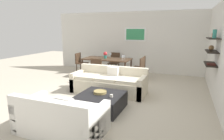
# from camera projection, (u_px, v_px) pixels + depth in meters

# --- Properties ---
(ground_plane) EXTENTS (18.00, 18.00, 0.00)m
(ground_plane) POSITION_uv_depth(u_px,v_px,m) (103.00, 95.00, 5.73)
(ground_plane) COLOR #BCB29E
(back_wall_unit) EXTENTS (8.40, 0.09, 2.70)m
(back_wall_unit) POSITION_uv_depth(u_px,v_px,m) (141.00, 42.00, 8.55)
(back_wall_unit) COLOR silver
(back_wall_unit) RESTS_ON ground
(right_wall_shelf_unit) EXTENTS (0.34, 8.20, 2.70)m
(right_wall_shelf_unit) POSITION_uv_depth(u_px,v_px,m) (220.00, 53.00, 4.92)
(right_wall_shelf_unit) COLOR silver
(right_wall_shelf_unit) RESTS_ON ground
(sofa_beige) EXTENTS (2.27, 0.90, 0.78)m
(sofa_beige) POSITION_uv_depth(u_px,v_px,m) (109.00, 83.00, 5.96)
(sofa_beige) COLOR beige
(sofa_beige) RESTS_ON ground
(loveseat_white) EXTENTS (1.66, 0.90, 0.78)m
(loveseat_white) POSITION_uv_depth(u_px,v_px,m) (61.00, 118.00, 3.62)
(loveseat_white) COLOR white
(loveseat_white) RESTS_ON ground
(coffee_table) EXTENTS (1.06, 1.05, 0.38)m
(coffee_table) POSITION_uv_depth(u_px,v_px,m) (101.00, 102.00, 4.72)
(coffee_table) COLOR black
(coffee_table) RESTS_ON ground
(decorative_bowl) EXTENTS (0.33, 0.33, 0.06)m
(decorative_bowl) POSITION_uv_depth(u_px,v_px,m) (100.00, 92.00, 4.75)
(decorative_bowl) COLOR #99844C
(decorative_bowl) RESTS_ON coffee_table
(candle_jar) EXTENTS (0.07, 0.07, 0.06)m
(candle_jar) POSITION_uv_depth(u_px,v_px,m) (111.00, 96.00, 4.48)
(candle_jar) COLOR silver
(candle_jar) RESTS_ON coffee_table
(dining_table) EXTENTS (1.97, 0.96, 0.75)m
(dining_table) POSITION_uv_depth(u_px,v_px,m) (107.00, 60.00, 7.91)
(dining_table) COLOR #422D1E
(dining_table) RESTS_ON ground
(dining_chair_right_near) EXTENTS (0.44, 0.44, 0.88)m
(dining_chair_right_near) POSITION_uv_depth(u_px,v_px,m) (138.00, 68.00, 7.26)
(dining_chair_right_near) COLOR #422D1E
(dining_chair_right_near) RESTS_ON ground
(dining_chair_foot) EXTENTS (0.44, 0.44, 0.88)m
(dining_chair_foot) POSITION_uv_depth(u_px,v_px,m) (98.00, 68.00, 7.14)
(dining_chair_foot) COLOR #422D1E
(dining_chair_foot) RESTS_ON ground
(dining_chair_head) EXTENTS (0.44, 0.44, 0.88)m
(dining_chair_head) POSITION_uv_depth(u_px,v_px,m) (114.00, 61.00, 8.76)
(dining_chair_head) COLOR #422D1E
(dining_chair_head) RESTS_ON ground
(dining_chair_right_far) EXTENTS (0.44, 0.44, 0.88)m
(dining_chair_right_far) POSITION_uv_depth(u_px,v_px,m) (141.00, 66.00, 7.65)
(dining_chair_right_far) COLOR #422D1E
(dining_chair_right_far) RESTS_ON ground
(dining_chair_left_far) EXTENTS (0.44, 0.44, 0.88)m
(dining_chair_left_far) POSITION_uv_depth(u_px,v_px,m) (80.00, 61.00, 8.64)
(dining_chair_left_far) COLOR #422D1E
(dining_chair_left_far) RESTS_ON ground
(wine_glass_right_near) EXTENTS (0.08, 0.08, 0.18)m
(wine_glass_right_near) POSITION_uv_depth(u_px,v_px,m) (122.00, 57.00, 7.51)
(wine_glass_right_near) COLOR silver
(wine_glass_right_near) RESTS_ON dining_table
(wine_glass_right_far) EXTENTS (0.06, 0.06, 0.16)m
(wine_glass_right_far) POSITION_uv_depth(u_px,v_px,m) (124.00, 56.00, 7.73)
(wine_glass_right_far) COLOR silver
(wine_glass_right_far) RESTS_ON dining_table
(wine_glass_head) EXTENTS (0.07, 0.07, 0.18)m
(wine_glass_head) POSITION_uv_depth(u_px,v_px,m) (111.00, 54.00, 8.25)
(wine_glass_head) COLOR silver
(wine_glass_head) RESTS_ON dining_table
(centerpiece_vase) EXTENTS (0.16, 0.16, 0.27)m
(centerpiece_vase) POSITION_uv_depth(u_px,v_px,m) (105.00, 55.00, 7.89)
(centerpiece_vase) COLOR teal
(centerpiece_vase) RESTS_ON dining_table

